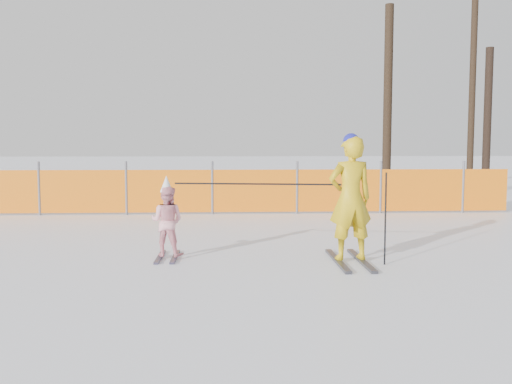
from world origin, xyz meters
TOP-DOWN VIEW (x-y plane):
  - ground at (0.00, 0.00)m, footprint 120.00×120.00m
  - adult at (1.33, 0.47)m, footprint 0.69×1.53m
  - child at (-1.29, 0.88)m, footprint 0.58×0.94m
  - ski_poles at (0.63, 0.53)m, footprint 2.95×0.61m
  - safety_fence at (-1.28, 5.93)m, footprint 15.10×0.06m
  - tree_trunks at (6.40, 10.69)m, footprint 3.73×0.76m

SIDE VIEW (x-z plane):
  - ground at x=0.00m, z-range 0.00..0.00m
  - child at x=-1.29m, z-range -0.05..1.16m
  - safety_fence at x=-1.28m, z-range -0.07..1.18m
  - adult at x=1.33m, z-range 0.00..1.82m
  - ski_poles at x=0.63m, z-range 0.30..1.58m
  - tree_trunks at x=6.40m, z-range -0.28..5.96m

